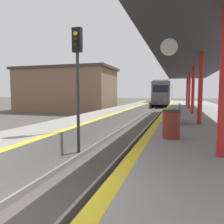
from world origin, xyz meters
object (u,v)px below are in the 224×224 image
trash_bin (171,124)px  signal_near (77,67)px  bench (177,113)px  train (164,94)px

trash_bin → signal_near: bearing=172.2°
bench → signal_near: bearing=-137.8°
trash_bin → bench: bearing=87.9°
train → bench: (2.56, -31.87, -0.88)m
train → trash_bin: (2.43, -35.66, -0.90)m
bench → train: bearing=94.6°
signal_near → bench: bearing=42.2°
signal_near → bench: 5.29m
signal_near → trash_bin: bearing=-7.8°
train → bench: size_ratio=10.61×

